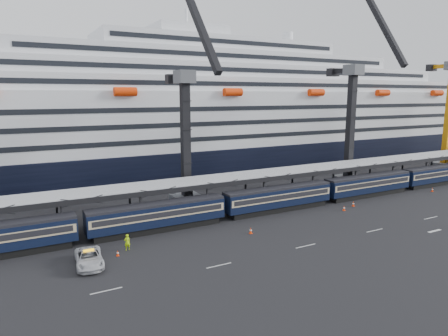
{
  "coord_description": "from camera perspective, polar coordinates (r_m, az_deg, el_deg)",
  "views": [
    {
      "loc": [
        -44.75,
        -40.02,
        18.18
      ],
      "look_at": [
        -17.84,
        10.0,
        7.8
      ],
      "focal_mm": 32.0,
      "sensor_mm": 36.0,
      "label": 1
    }
  ],
  "objects": [
    {
      "name": "ground",
      "position": [
        62.73,
        19.18,
        -7.08
      ],
      "size": [
        260.0,
        260.0,
        0.0
      ],
      "primitive_type": "plane",
      "color": "black",
      "rests_on": "ground"
    },
    {
      "name": "worker",
      "position": [
        49.54,
        -13.67,
        -10.25
      ],
      "size": [
        0.75,
        0.52,
        1.98
      ],
      "primitive_type": "imported",
      "rotation": [
        0.0,
        0.0,
        3.2
      ],
      "color": "#A7DD0B",
      "rests_on": "ground"
    },
    {
      "name": "pickup_truck",
      "position": [
        46.5,
        -18.71,
        -12.12
      ],
      "size": [
        3.31,
        6.23,
        1.67
      ],
      "primitive_type": "imported",
      "rotation": [
        0.0,
        0.0,
        -0.09
      ],
      "color": "#B7B9BF",
      "rests_on": "ground"
    },
    {
      "name": "crane_dark_mid",
      "position": [
        83.13,
        17.85,
        6.54
      ],
      "size": [
        4.5,
        18.24,
        39.64
      ],
      "color": "#4A4D51",
      "rests_on": "ground"
    },
    {
      "name": "traffic_cone_a",
      "position": [
        48.36,
        -14.95,
        -11.67
      ],
      "size": [
        0.34,
        0.34,
        0.67
      ],
      "color": "#F43607",
      "rests_on": "ground"
    },
    {
      "name": "train",
      "position": [
        66.07,
        10.15,
        -3.8
      ],
      "size": [
        133.05,
        3.0,
        4.05
      ],
      "color": "black",
      "rests_on": "ground"
    },
    {
      "name": "cruise_ship",
      "position": [
        96.63,
        -1.37,
        6.89
      ],
      "size": [
        214.09,
        28.84,
        34.0
      ],
      "color": "black",
      "rests_on": "ground"
    },
    {
      "name": "traffic_cone_c",
      "position": [
        53.91,
        3.84,
        -8.9
      ],
      "size": [
        0.42,
        0.42,
        0.84
      ],
      "color": "#F43607",
      "rests_on": "ground"
    },
    {
      "name": "canopy",
      "position": [
        71.33,
        11.17,
        -0.28
      ],
      "size": [
        130.0,
        6.25,
        5.53
      ],
      "color": "gray",
      "rests_on": "ground"
    },
    {
      "name": "traffic_cone_e",
      "position": [
        69.87,
        18.0,
        -4.88
      ],
      "size": [
        0.43,
        0.43,
        0.87
      ],
      "color": "#F43607",
      "rests_on": "ground"
    },
    {
      "name": "crane_dark_near",
      "position": [
        63.93,
        -5.38,
        4.7
      ],
      "size": [
        4.5,
        17.75,
        35.08
      ],
      "color": "#4A4D51",
      "rests_on": "ground"
    },
    {
      "name": "traffic_cone_b",
      "position": [
        46.04,
        -19.22,
        -12.98
      ],
      "size": [
        0.39,
        0.39,
        0.79
      ],
      "color": "#F43607",
      "rests_on": "ground"
    },
    {
      "name": "traffic_cone_d",
      "position": [
        66.91,
        16.78,
        -5.5
      ],
      "size": [
        0.41,
        0.41,
        0.82
      ],
      "color": "#F43607",
      "rests_on": "ground"
    },
    {
      "name": "lane_markings",
      "position": [
        65.87,
        27.41,
        -6.85
      ],
      "size": [
        111.0,
        4.27,
        0.02
      ],
      "color": "beige",
      "rests_on": "ground"
    },
    {
      "name": "traffic_cone_f",
      "position": [
        86.26,
        27.63,
        -2.74
      ],
      "size": [
        0.4,
        0.4,
        0.79
      ],
      "color": "#F43607",
      "rests_on": "ground"
    }
  ]
}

